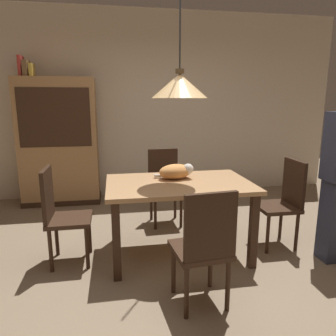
{
  "coord_description": "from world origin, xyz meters",
  "views": [
    {
      "loc": [
        -0.48,
        -2.48,
        1.53
      ],
      "look_at": [
        0.05,
        0.61,
        0.85
      ],
      "focal_mm": 33.46,
      "sensor_mm": 36.0,
      "label": 1
    }
  ],
  "objects_px": {
    "chair_left_side": "(60,212)",
    "cat_sleeping": "(176,171)",
    "book_yellow_short": "(32,70)",
    "chair_far_back": "(164,183)",
    "book_brown_thick": "(26,69)",
    "dining_table": "(179,192)",
    "chair_near_front": "(204,244)",
    "chair_right_side": "(284,199)",
    "book_red_tall": "(21,66)",
    "hutch_bookcase": "(59,145)",
    "pendant_lamp": "(180,86)"
  },
  "relations": [
    {
      "from": "chair_near_front",
      "to": "book_yellow_short",
      "type": "height_order",
      "value": "book_yellow_short"
    },
    {
      "from": "dining_table",
      "to": "cat_sleeping",
      "type": "bearing_deg",
      "value": 89.09
    },
    {
      "from": "book_red_tall",
      "to": "book_yellow_short",
      "type": "xyz_separation_m",
      "value": [
        0.14,
        0.0,
        -0.05
      ]
    },
    {
      "from": "dining_table",
      "to": "chair_near_front",
      "type": "height_order",
      "value": "chair_near_front"
    },
    {
      "from": "pendant_lamp",
      "to": "hutch_bookcase",
      "type": "xyz_separation_m",
      "value": [
        -1.41,
        1.9,
        -0.77
      ]
    },
    {
      "from": "chair_left_side",
      "to": "cat_sleeping",
      "type": "distance_m",
      "value": 1.18
    },
    {
      "from": "chair_right_side",
      "to": "pendant_lamp",
      "type": "xyz_separation_m",
      "value": [
        -1.13,
        0.0,
        1.15
      ]
    },
    {
      "from": "dining_table",
      "to": "chair_far_back",
      "type": "height_order",
      "value": "chair_far_back"
    },
    {
      "from": "chair_far_back",
      "to": "book_yellow_short",
      "type": "height_order",
      "value": "book_yellow_short"
    },
    {
      "from": "dining_table",
      "to": "book_yellow_short",
      "type": "bearing_deg",
      "value": 131.86
    },
    {
      "from": "chair_far_back",
      "to": "cat_sleeping",
      "type": "xyz_separation_m",
      "value": [
        0.01,
        -0.74,
        0.32
      ]
    },
    {
      "from": "dining_table",
      "to": "chair_near_front",
      "type": "distance_m",
      "value": 0.89
    },
    {
      "from": "chair_far_back",
      "to": "book_brown_thick",
      "type": "bearing_deg",
      "value": 149.92
    },
    {
      "from": "chair_right_side",
      "to": "book_brown_thick",
      "type": "bearing_deg",
      "value": 146.73
    },
    {
      "from": "book_yellow_short",
      "to": "book_red_tall",
      "type": "bearing_deg",
      "value": 180.0
    },
    {
      "from": "pendant_lamp",
      "to": "book_red_tall",
      "type": "xyz_separation_m",
      "value": [
        -1.84,
        1.91,
        0.33
      ]
    },
    {
      "from": "cat_sleeping",
      "to": "book_yellow_short",
      "type": "height_order",
      "value": "book_yellow_short"
    },
    {
      "from": "chair_left_side",
      "to": "book_yellow_short",
      "type": "bearing_deg",
      "value": 106.89
    },
    {
      "from": "book_red_tall",
      "to": "chair_left_side",
      "type": "bearing_deg",
      "value": -69.45
    },
    {
      "from": "cat_sleeping",
      "to": "book_red_tall",
      "type": "bearing_deg",
      "value": 136.2
    },
    {
      "from": "chair_right_side",
      "to": "chair_far_back",
      "type": "xyz_separation_m",
      "value": [
        -1.13,
        0.88,
        0.0
      ]
    },
    {
      "from": "book_red_tall",
      "to": "book_yellow_short",
      "type": "distance_m",
      "value": 0.14
    },
    {
      "from": "hutch_bookcase",
      "to": "chair_near_front",
      "type": "bearing_deg",
      "value": -62.94
    },
    {
      "from": "hutch_bookcase",
      "to": "pendant_lamp",
      "type": "bearing_deg",
      "value": -53.42
    },
    {
      "from": "chair_far_back",
      "to": "chair_right_side",
      "type": "bearing_deg",
      "value": -37.83
    },
    {
      "from": "chair_near_front",
      "to": "chair_left_side",
      "type": "xyz_separation_m",
      "value": [
        -1.14,
        0.88,
        0.0
      ]
    },
    {
      "from": "chair_far_back",
      "to": "chair_left_side",
      "type": "bearing_deg",
      "value": -142.02
    },
    {
      "from": "chair_near_front",
      "to": "chair_far_back",
      "type": "height_order",
      "value": "same"
    },
    {
      "from": "chair_left_side",
      "to": "chair_near_front",
      "type": "bearing_deg",
      "value": -37.67
    },
    {
      "from": "chair_far_back",
      "to": "book_brown_thick",
      "type": "distance_m",
      "value": 2.51
    },
    {
      "from": "hutch_bookcase",
      "to": "book_red_tall",
      "type": "distance_m",
      "value": 1.18
    },
    {
      "from": "book_yellow_short",
      "to": "chair_near_front",
      "type": "bearing_deg",
      "value": -58.36
    },
    {
      "from": "hutch_bookcase",
      "to": "cat_sleeping",
      "type": "bearing_deg",
      "value": -51.32
    },
    {
      "from": "chair_near_front",
      "to": "chair_left_side",
      "type": "height_order",
      "value": "same"
    },
    {
      "from": "book_brown_thick",
      "to": "chair_left_side",
      "type": "bearing_deg",
      "value": -71.23
    },
    {
      "from": "chair_near_front",
      "to": "chair_left_side",
      "type": "distance_m",
      "value": 1.44
    },
    {
      "from": "book_brown_thick",
      "to": "chair_near_front",
      "type": "bearing_deg",
      "value": -57.34
    },
    {
      "from": "cat_sleeping",
      "to": "pendant_lamp",
      "type": "bearing_deg",
      "value": -90.91
    },
    {
      "from": "chair_right_side",
      "to": "pendant_lamp",
      "type": "relative_size",
      "value": 0.72
    },
    {
      "from": "hutch_bookcase",
      "to": "book_red_tall",
      "type": "xyz_separation_m",
      "value": [
        -0.43,
        0.0,
        1.1
      ]
    },
    {
      "from": "chair_right_side",
      "to": "chair_near_front",
      "type": "height_order",
      "value": "same"
    },
    {
      "from": "chair_left_side",
      "to": "book_yellow_short",
      "type": "height_order",
      "value": "book_yellow_short"
    },
    {
      "from": "cat_sleeping",
      "to": "hutch_bookcase",
      "type": "bearing_deg",
      "value": 128.68
    },
    {
      "from": "chair_left_side",
      "to": "pendant_lamp",
      "type": "bearing_deg",
      "value": 0.02
    },
    {
      "from": "chair_left_side",
      "to": "book_red_tall",
      "type": "xyz_separation_m",
      "value": [
        -0.71,
        1.91,
        1.48
      ]
    },
    {
      "from": "dining_table",
      "to": "chair_left_side",
      "type": "height_order",
      "value": "chair_left_side"
    },
    {
      "from": "pendant_lamp",
      "to": "book_yellow_short",
      "type": "relative_size",
      "value": 6.5
    },
    {
      "from": "chair_left_side",
      "to": "cat_sleeping",
      "type": "relative_size",
      "value": 2.33
    },
    {
      "from": "chair_far_back",
      "to": "pendant_lamp",
      "type": "distance_m",
      "value": 1.45
    },
    {
      "from": "chair_left_side",
      "to": "chair_far_back",
      "type": "distance_m",
      "value": 1.43
    }
  ]
}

